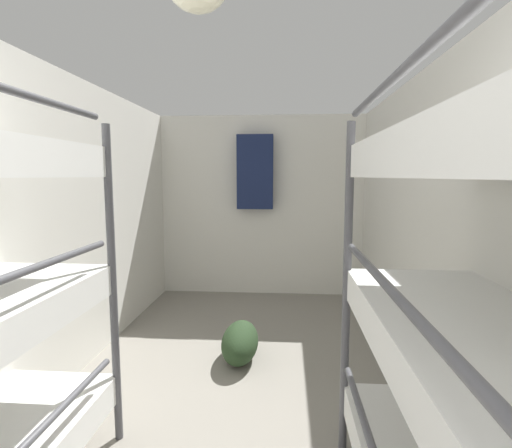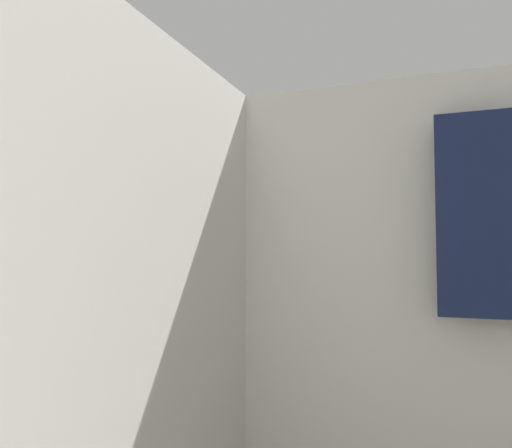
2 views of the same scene
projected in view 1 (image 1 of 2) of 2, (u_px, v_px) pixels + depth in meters
wall_left at (31, 236)px, 2.53m from camera, size 0.06×5.37×2.25m
wall_right at (455, 241)px, 2.33m from camera, size 0.06×5.37×2.25m
wall_back at (262, 206)px, 5.06m from camera, size 2.66×0.06×2.25m
bunk_stack_right_near at (504, 369)px, 1.15m from camera, size 0.66×1.79×1.81m
duffel_bag at (240, 342)px, 3.27m from camera, size 0.30×0.63×0.30m
hanging_coat at (255, 172)px, 4.86m from camera, size 0.44×0.12×0.90m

